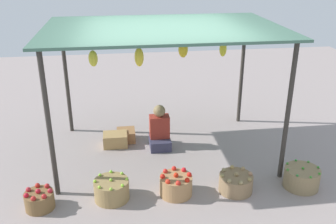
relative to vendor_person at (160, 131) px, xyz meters
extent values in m
plane|color=gray|center=(0.05, -0.17, -0.30)|extent=(14.00, 14.00, 0.00)
cylinder|color=#38332D|center=(-1.61, -1.22, 0.75)|extent=(0.07, 0.07, 2.10)
cylinder|color=#38332D|center=(1.72, -1.22, 0.75)|extent=(0.07, 0.07, 2.10)
cylinder|color=#38332D|center=(-1.61, 0.88, 0.75)|extent=(0.07, 0.07, 2.10)
cylinder|color=#38332D|center=(1.72, 0.88, 0.75)|extent=(0.07, 0.07, 2.10)
cube|color=#466F5B|center=(0.05, -0.17, 1.83)|extent=(3.63, 2.40, 0.04)
ellipsoid|color=yellow|center=(-1.03, -0.28, 1.42)|extent=(0.14, 0.14, 0.25)
ellipsoid|color=yellow|center=(-0.34, -0.30, 1.42)|extent=(0.14, 0.14, 0.29)
ellipsoid|color=yellow|center=(0.41, 0.10, 1.42)|extent=(0.16, 0.16, 0.27)
ellipsoid|color=yellow|center=(1.07, 0.05, 1.42)|extent=(0.12, 0.12, 0.26)
cube|color=#33334B|center=(0.00, -0.03, -0.21)|extent=(0.36, 0.44, 0.18)
cube|color=maroon|center=(0.00, 0.02, 0.08)|extent=(0.34, 0.22, 0.40)
sphere|color=olive|center=(0.00, 0.02, 0.38)|extent=(0.21, 0.21, 0.21)
cylinder|color=brown|center=(-1.80, -1.52, -0.18)|extent=(0.39, 0.39, 0.24)
sphere|color=red|center=(-1.80, -1.52, -0.03)|extent=(0.07, 0.07, 0.07)
sphere|color=#AA202B|center=(-1.65, -1.52, -0.04)|extent=(0.07, 0.07, 0.07)
sphere|color=#B42324|center=(-1.71, -1.40, -0.04)|extent=(0.07, 0.07, 0.07)
sphere|color=#B0231C|center=(-1.84, -1.37, -0.04)|extent=(0.07, 0.07, 0.07)
sphere|color=#A9242C|center=(-1.94, -1.46, -0.04)|extent=(0.07, 0.07, 0.07)
sphere|color=#B61524|center=(-1.94, -1.59, -0.04)|extent=(0.07, 0.07, 0.07)
sphere|color=#B4221F|center=(-1.84, -1.67, -0.04)|extent=(0.07, 0.07, 0.07)
sphere|color=#B12120|center=(-1.71, -1.64, -0.04)|extent=(0.07, 0.07, 0.07)
cylinder|color=olive|center=(-0.84, -1.44, -0.15)|extent=(0.49, 0.49, 0.29)
sphere|color=#88C537|center=(-0.84, -1.44, 0.01)|extent=(0.04, 0.04, 0.04)
sphere|color=#83C034|center=(-0.62, -1.44, 0.00)|extent=(0.04, 0.04, 0.04)
sphere|color=#89C939|center=(-0.69, -1.29, 0.00)|extent=(0.04, 0.04, 0.04)
sphere|color=#84D02F|center=(-0.84, -1.23, 0.00)|extent=(0.04, 0.04, 0.04)
sphere|color=#84C331|center=(-1.00, -1.29, 0.00)|extent=(0.04, 0.04, 0.04)
sphere|color=#95CC33|center=(-1.06, -1.44, 0.00)|extent=(0.04, 0.04, 0.04)
sphere|color=#92C734|center=(-1.00, -1.60, 0.00)|extent=(0.04, 0.04, 0.04)
sphere|color=#90C43B|center=(-0.84, -1.66, 0.00)|extent=(0.04, 0.04, 0.04)
sphere|color=#8BD032|center=(-0.69, -1.60, 0.00)|extent=(0.04, 0.04, 0.04)
cylinder|color=#A67B4E|center=(0.06, -1.46, -0.16)|extent=(0.46, 0.46, 0.29)
sphere|color=red|center=(0.06, -1.46, 0.02)|extent=(0.07, 0.07, 0.07)
sphere|color=red|center=(0.25, -1.46, 0.01)|extent=(0.07, 0.07, 0.07)
sphere|color=red|center=(0.19, -1.32, 0.01)|extent=(0.07, 0.07, 0.07)
sphere|color=red|center=(0.06, -1.27, 0.01)|extent=(0.07, 0.07, 0.07)
sphere|color=red|center=(-0.07, -1.32, 0.01)|extent=(0.07, 0.07, 0.07)
sphere|color=red|center=(-0.13, -1.46, 0.01)|extent=(0.07, 0.07, 0.07)
sphere|color=red|center=(-0.07, -1.59, 0.01)|extent=(0.07, 0.07, 0.07)
sphere|color=red|center=(0.06, -1.65, 0.01)|extent=(0.07, 0.07, 0.07)
sphere|color=red|center=(0.19, -1.59, 0.01)|extent=(0.07, 0.07, 0.07)
cylinder|color=#8A6E4D|center=(0.93, -1.49, -0.17)|extent=(0.49, 0.49, 0.25)
sphere|color=#957C4E|center=(0.93, -1.49, -0.02)|extent=(0.06, 0.06, 0.06)
sphere|color=#A57A58|center=(1.13, -1.49, -0.03)|extent=(0.06, 0.06, 0.06)
sphere|color=tan|center=(1.07, -1.35, -0.03)|extent=(0.06, 0.06, 0.06)
sphere|color=#A8894F|center=(0.93, -1.29, -0.03)|extent=(0.06, 0.06, 0.06)
sphere|color=#95865A|center=(0.78, -1.35, -0.03)|extent=(0.06, 0.06, 0.06)
sphere|color=#94844E|center=(0.72, -1.49, -0.03)|extent=(0.06, 0.06, 0.06)
sphere|color=#9B885A|center=(0.78, -1.64, -0.03)|extent=(0.06, 0.06, 0.06)
sphere|color=#958456|center=(0.93, -1.70, -0.03)|extent=(0.06, 0.06, 0.06)
sphere|color=#A08750|center=(1.07, -1.64, -0.03)|extent=(0.06, 0.06, 0.06)
cylinder|color=#8A7651|center=(1.91, -1.52, -0.15)|extent=(0.51, 0.51, 0.30)
sphere|color=green|center=(1.91, -1.52, 0.01)|extent=(0.04, 0.04, 0.04)
sphere|color=#37882B|center=(2.14, -1.52, 0.01)|extent=(0.04, 0.04, 0.04)
sphere|color=#3F8931|center=(2.07, -1.36, 0.01)|extent=(0.04, 0.04, 0.04)
sphere|color=green|center=(1.91, -1.29, 0.01)|extent=(0.04, 0.04, 0.04)
sphere|color=#3C862D|center=(1.74, -1.36, 0.01)|extent=(0.04, 0.04, 0.04)
sphere|color=#3D832C|center=(1.68, -1.52, 0.01)|extent=(0.04, 0.04, 0.04)
sphere|color=#338236|center=(1.74, -1.69, 0.01)|extent=(0.04, 0.04, 0.04)
sphere|color=#3C9130|center=(1.91, -1.75, 0.01)|extent=(0.04, 0.04, 0.04)
sphere|color=#338724|center=(2.07, -1.69, 0.01)|extent=(0.04, 0.04, 0.04)
cube|color=#97683E|center=(-0.58, 0.32, -0.20)|extent=(0.33, 0.35, 0.20)
cube|color=#AA844F|center=(-0.78, 0.15, -0.18)|extent=(0.42, 0.32, 0.23)
camera|label=1|loc=(-0.67, -5.92, 2.89)|focal=40.48mm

